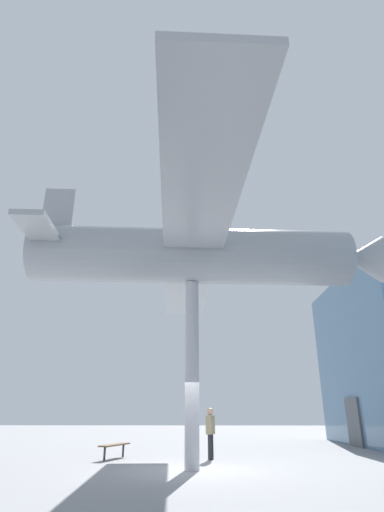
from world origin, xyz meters
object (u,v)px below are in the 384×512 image
support_pylon_central (192,369)px  plaza_bench (115,446)px  suspended_airplane (201,256)px  visitor_person (210,429)px

support_pylon_central → plaza_bench: bearing=-135.9°
suspended_airplane → visitor_person: size_ratio=10.24×
support_pylon_central → visitor_person: bearing=167.9°
visitor_person → plaza_bench: visitor_person is taller
plaza_bench → suspended_airplane: bearing=47.3°
suspended_airplane → visitor_person: suspended_airplane is taller
support_pylon_central → suspended_airplane: 3.95m
suspended_airplane → plaza_bench: 7.83m
visitor_person → plaza_bench: 3.64m
visitor_person → plaza_bench: (-0.18, -3.59, -0.58)m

